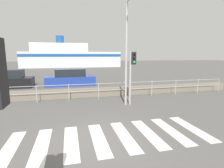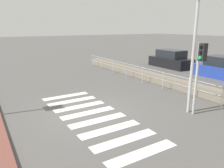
# 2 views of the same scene
# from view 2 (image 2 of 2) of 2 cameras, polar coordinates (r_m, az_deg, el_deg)

# --- Properties ---
(ground_plane) EXTENTS (160.00, 160.00, 0.00)m
(ground_plane) POSITION_cam_2_polar(r_m,az_deg,el_deg) (9.43, -6.31, -7.45)
(ground_plane) COLOR #565451
(crosswalk) EXTENTS (6.75, 2.40, 0.01)m
(crosswalk) POSITION_cam_2_polar(r_m,az_deg,el_deg) (9.03, -4.99, -8.42)
(crosswalk) COLOR silver
(crosswalk) RESTS_ON ground_plane
(seawall) EXTENTS (22.25, 0.55, 0.56)m
(seawall) POSITION_cam_2_polar(r_m,az_deg,el_deg) (12.99, 18.64, -0.61)
(seawall) COLOR slate
(seawall) RESTS_ON ground_plane
(harbor_fence) EXTENTS (20.06, 0.04, 1.06)m
(harbor_fence) POSITION_cam_2_polar(r_m,az_deg,el_deg) (12.24, 16.16, 0.72)
(harbor_fence) COLOR #B2B2B5
(harbor_fence) RESTS_ON ground_plane
(traffic_light_far) EXTENTS (0.34, 0.32, 2.94)m
(traffic_light_far) POSITION_cam_2_polar(r_m,az_deg,el_deg) (9.22, 21.99, 5.01)
(traffic_light_far) COLOR #B2B2B5
(traffic_light_far) RESTS_ON ground_plane
(streetlamp) EXTENTS (0.32, 1.12, 5.66)m
(streetlamp) POSITION_cam_2_polar(r_m,az_deg,el_deg) (9.17, 20.22, 13.81)
(streetlamp) COLOR #B2B2B5
(streetlamp) RESTS_ON ground_plane
(parked_car_black) EXTENTS (3.92, 1.79, 1.55)m
(parked_car_black) POSITION_cam_2_polar(r_m,az_deg,el_deg) (20.45, 15.08, 6.13)
(parked_car_black) COLOR black
(parked_car_black) RESTS_ON ground_plane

